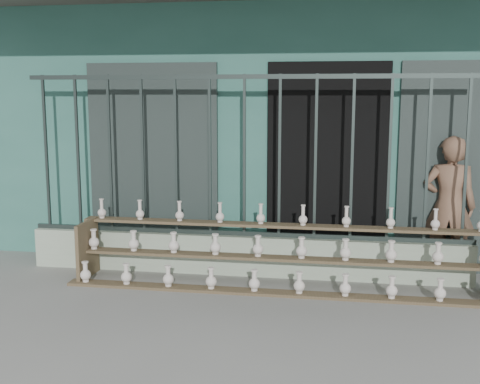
# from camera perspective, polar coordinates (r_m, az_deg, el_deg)

# --- Properties ---
(ground) EXTENTS (60.00, 60.00, 0.00)m
(ground) POSITION_cam_1_polar(r_m,az_deg,el_deg) (5.73, -1.67, -11.56)
(ground) COLOR slate
(workshop_building) EXTENTS (7.40, 6.60, 3.21)m
(workshop_building) POSITION_cam_1_polar(r_m,az_deg,el_deg) (9.54, 3.22, 6.82)
(workshop_building) COLOR #2F6357
(workshop_building) RESTS_ON ground
(parapet_wall) EXTENTS (5.00, 0.20, 0.45)m
(parapet_wall) POSITION_cam_1_polar(r_m,az_deg,el_deg) (6.87, 0.41, -5.98)
(parapet_wall) COLOR #9CAD94
(parapet_wall) RESTS_ON ground
(security_fence) EXTENTS (5.00, 0.04, 1.80)m
(security_fence) POSITION_cam_1_polar(r_m,az_deg,el_deg) (6.66, 0.42, 3.38)
(security_fence) COLOR #283330
(security_fence) RESTS_ON parapet_wall
(shelf_rack) EXTENTS (4.50, 0.68, 0.85)m
(shelf_rack) POSITION_cam_1_polar(r_m,az_deg,el_deg) (6.39, 3.74, -5.97)
(shelf_rack) COLOR brown
(shelf_rack) RESTS_ON ground
(elderly_woman) EXTENTS (0.63, 0.47, 1.58)m
(elderly_woman) POSITION_cam_1_polar(r_m,az_deg,el_deg) (7.12, 19.22, -1.29)
(elderly_woman) COLOR brown
(elderly_woman) RESTS_ON ground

